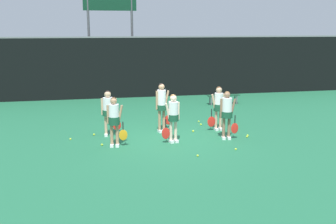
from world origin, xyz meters
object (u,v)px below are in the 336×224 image
player_0 (114,118)px  bench_courtside (223,96)px  tennis_ball_3 (248,135)px  tennis_ball_8 (247,137)px  player_5 (218,105)px  tennis_ball_10 (169,123)px  player_3 (108,109)px  tennis_ball_7 (198,156)px  tennis_ball_1 (193,131)px  tennis_ball_5 (199,121)px  player_1 (173,114)px  tennis_ball_2 (201,124)px  player_4 (162,103)px  player_2 (227,111)px  tennis_ball_9 (70,139)px  tennis_ball_0 (236,149)px  tennis_ball_6 (102,145)px  tennis_ball_4 (94,135)px  scoreboard (110,11)px

player_0 → bench_courtside: bearing=53.8°
tennis_ball_3 → tennis_ball_8: 0.16m
player_5 → tennis_ball_10: 2.29m
player_3 → tennis_ball_7: (2.45, -2.89, -0.95)m
player_3 → tennis_ball_1: (3.08, -0.12, -0.94)m
player_0 → tennis_ball_5: size_ratio=25.11×
tennis_ball_10 → tennis_ball_5: bearing=0.3°
player_1 → tennis_ball_2: 2.77m
player_4 → tennis_ball_7: 3.23m
player_2 → tennis_ball_9: size_ratio=25.51×
tennis_ball_3 → player_1: bearing=-176.4°
tennis_ball_0 → tennis_ball_6: size_ratio=0.98×
player_1 → player_0: bearing=172.2°
player_0 → tennis_ball_6: (-0.41, 0.17, -0.92)m
tennis_ball_3 → tennis_ball_9: bearing=172.4°
player_2 → tennis_ball_6: 4.36m
tennis_ball_1 → player_5: bearing=5.7°
tennis_ball_1 → tennis_ball_4: (-3.60, 0.26, 0.00)m
tennis_ball_7 → player_4: bearing=99.6°
player_2 → player_3: (-3.96, 1.24, -0.01)m
tennis_ball_10 → player_2: bearing=-59.8°
tennis_ball_7 → tennis_ball_1: bearing=77.4°
player_3 → tennis_ball_9: (-1.33, -0.27, -0.94)m
scoreboard → tennis_ball_6: bearing=-95.7°
player_4 → tennis_ball_2: size_ratio=25.48×
player_2 → tennis_ball_0: player_2 is taller
player_5 → tennis_ball_8: size_ratio=25.68×
tennis_ball_8 → tennis_ball_7: bearing=-143.8°
tennis_ball_1 → tennis_ball_5: tennis_ball_1 is taller
tennis_ball_7 → player_3: bearing=130.4°
tennis_ball_1 → player_0: bearing=-157.8°
player_4 → tennis_ball_1: size_ratio=25.64×
player_0 → tennis_ball_5: 4.56m
player_1 → tennis_ball_5: player_1 is taller
player_1 → tennis_ball_3: size_ratio=24.08×
player_1 → tennis_ball_5: bearing=47.5°
tennis_ball_2 → tennis_ball_8: size_ratio=1.11×
player_2 → tennis_ball_8: size_ratio=25.87×
tennis_ball_1 → tennis_ball_2: size_ratio=0.99×
player_3 → player_4: (1.95, 0.13, 0.11)m
scoreboard → tennis_ball_4: bearing=-97.9°
tennis_ball_3 → tennis_ball_8: (-0.09, -0.13, -0.00)m
player_4 → tennis_ball_0: size_ratio=27.87×
tennis_ball_1 → tennis_ball_9: size_ratio=1.08×
player_5 → tennis_ball_6: size_ratio=24.76×
player_2 → tennis_ball_4: size_ratio=23.17×
scoreboard → tennis_ball_6: size_ratio=91.66×
tennis_ball_3 → tennis_ball_6: (-5.12, -0.08, -0.00)m
player_3 → tennis_ball_7: size_ratio=25.52×
tennis_ball_5 → bench_courtside: bearing=56.5°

